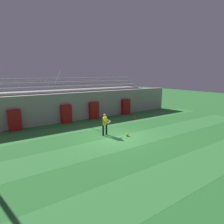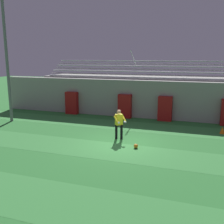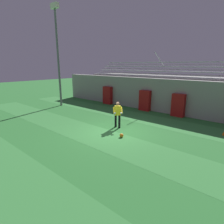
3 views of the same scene
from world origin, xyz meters
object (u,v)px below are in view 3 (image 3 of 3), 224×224
padding_pillar_gate_right (178,105)px  padding_pillar_far_left (108,95)px  soccer_ball (122,135)px  padding_pillar_gate_left (145,101)px  goalkeeper (118,113)px  floodlight_pole (57,45)px

padding_pillar_gate_right → padding_pillar_far_left: (-7.39, 0.00, 0.00)m
padding_pillar_far_left → soccer_ball: size_ratio=8.01×
padding_pillar_gate_right → padding_pillar_far_left: same height
padding_pillar_gate_left → soccer_ball: (2.39, -6.31, -0.77)m
padding_pillar_gate_right → padding_pillar_far_left: size_ratio=1.00×
padding_pillar_gate_right → goalkeeper: padding_pillar_gate_right is taller
padding_pillar_far_left → goalkeeper: size_ratio=1.05×
floodlight_pole → soccer_ball: floodlight_pole is taller
padding_pillar_gate_left → padding_pillar_gate_right: 2.98m
padding_pillar_far_left → goalkeeper: bearing=-42.8°
padding_pillar_gate_right → floodlight_pole: bearing=-160.8°
padding_pillar_gate_left → floodlight_pole: (-7.37, -3.60, 4.82)m
soccer_ball → goalkeeper: bearing=137.0°
padding_pillar_gate_right → soccer_ball: size_ratio=8.01×
padding_pillar_far_left → soccer_ball: padding_pillar_far_left is taller
goalkeeper → padding_pillar_gate_right: bearing=70.4°
soccer_ball → padding_pillar_gate_left: bearing=110.8°
goalkeeper → soccer_ball: (1.24, -1.16, -0.84)m
floodlight_pole → soccer_ball: bearing=-15.6°
padding_pillar_gate_left → soccer_ball: bearing=-69.2°
padding_pillar_gate_left → floodlight_pole: 9.51m
padding_pillar_gate_left → padding_pillar_far_left: size_ratio=1.00×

